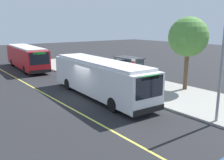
% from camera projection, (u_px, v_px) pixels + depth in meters
% --- Properties ---
extents(ground_plane, '(120.00, 120.00, 0.00)m').
position_uv_depth(ground_plane, '(85.00, 97.00, 19.54)').
color(ground_plane, '#232326').
extents(sidewalk_curb, '(44.00, 6.40, 0.15)m').
position_uv_depth(sidewalk_curb, '(140.00, 85.00, 23.09)').
color(sidewalk_curb, gray).
rests_on(sidewalk_curb, ground_plane).
extents(lane_stripe_center, '(36.00, 0.14, 0.01)m').
position_uv_depth(lane_stripe_center, '(60.00, 102.00, 18.24)').
color(lane_stripe_center, '#E0D64C').
rests_on(lane_stripe_center, ground_plane).
extents(transit_bus_main, '(11.71, 3.16, 2.95)m').
position_uv_depth(transit_bus_main, '(100.00, 77.00, 19.33)').
color(transit_bus_main, white).
rests_on(transit_bus_main, ground_plane).
extents(transit_bus_second, '(11.73, 3.42, 2.95)m').
position_uv_depth(transit_bus_second, '(26.00, 57.00, 31.94)').
color(transit_bus_second, red).
rests_on(transit_bus_second, ground_plane).
extents(bus_shelter, '(2.90, 1.60, 2.48)m').
position_uv_depth(bus_shelter, '(129.00, 64.00, 23.70)').
color(bus_shelter, '#333338').
rests_on(bus_shelter, sidewalk_curb).
extents(waiting_bench, '(1.60, 0.48, 0.95)m').
position_uv_depth(waiting_bench, '(130.00, 78.00, 23.81)').
color(waiting_bench, brown).
rests_on(waiting_bench, sidewalk_curb).
extents(route_sign_post, '(0.44, 0.08, 2.80)m').
position_uv_depth(route_sign_post, '(133.00, 71.00, 20.17)').
color(route_sign_post, '#333338').
rests_on(route_sign_post, sidewalk_curb).
extents(pedestrian_commuter, '(0.24, 0.40, 1.69)m').
position_uv_depth(pedestrian_commuter, '(111.00, 72.00, 24.09)').
color(pedestrian_commuter, '#282D47').
rests_on(pedestrian_commuter, sidewalk_curb).
extents(street_tree_near_shelter, '(3.33, 3.33, 6.18)m').
position_uv_depth(street_tree_near_shelter, '(188.00, 37.00, 20.48)').
color(street_tree_near_shelter, brown).
rests_on(street_tree_near_shelter, sidewalk_curb).
extents(utility_pole, '(0.16, 0.16, 6.40)m').
position_uv_depth(utility_pole, '(221.00, 67.00, 13.61)').
color(utility_pole, gray).
rests_on(utility_pole, sidewalk_curb).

